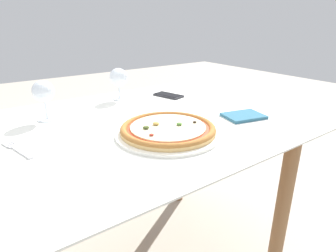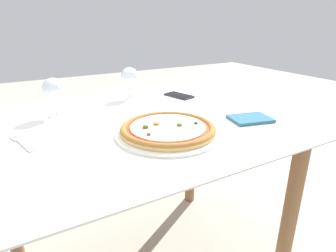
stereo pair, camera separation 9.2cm
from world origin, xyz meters
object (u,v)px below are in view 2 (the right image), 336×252
wine_glass_far_left (53,89)px  wine_glass_far_right (130,77)px  cell_phone (179,95)px  fork (22,142)px  dining_table (137,145)px  pizza_plate (168,130)px

wine_glass_far_left → wine_glass_far_right: 0.37m
cell_phone → fork: bearing=-161.6°
dining_table → fork: 0.40m
dining_table → wine_glass_far_left: bearing=137.8°
fork → cell_phone: bearing=18.4°
wine_glass_far_left → cell_phone: size_ratio=0.96×
dining_table → pizza_plate: size_ratio=3.47×
wine_glass_far_right → cell_phone: bearing=-23.9°
dining_table → cell_phone: size_ratio=7.71×
pizza_plate → fork: (-0.43, 0.16, -0.01)m
pizza_plate → wine_glass_far_right: wine_glass_far_right is taller
fork → wine_glass_far_left: 0.29m
wine_glass_far_left → dining_table: bearing=-42.2°
fork → pizza_plate: bearing=-20.6°
pizza_plate → dining_table: bearing=104.3°
dining_table → pizza_plate: 0.20m
pizza_plate → cell_phone: bearing=54.1°
wine_glass_far_left → cell_phone: (0.58, 0.01, -0.10)m
wine_glass_far_right → cell_phone: (0.22, -0.10, -0.10)m
pizza_plate → cell_phone: pizza_plate is taller
cell_phone → pizza_plate: bearing=-125.9°
fork → cell_phone: cell_phone is taller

